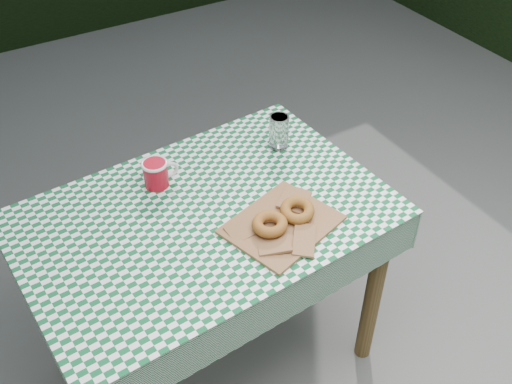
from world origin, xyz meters
TOP-DOWN VIEW (x-y plane):
  - ground at (0.00, 0.00)m, footprint 60.00×60.00m
  - table at (-0.01, -0.15)m, footprint 1.13×0.80m
  - tablecloth at (-0.01, -0.15)m, footprint 1.16×0.82m
  - paper_bag at (0.16, -0.31)m, footprint 0.37×0.33m
  - bagel_front at (0.11, -0.32)m, footprint 0.15×0.15m
  - bagel_back at (0.22, -0.31)m, footprint 0.14×0.14m
  - coffee_mug at (-0.08, 0.05)m, footprint 0.17×0.17m
  - drinking_glass at (0.36, 0.03)m, footprint 0.07×0.07m

SIDE VIEW (x-z plane):
  - ground at x=0.00m, z-range 0.00..0.00m
  - table at x=-0.01m, z-range 0.00..0.75m
  - tablecloth at x=-0.01m, z-range 0.75..0.76m
  - paper_bag at x=0.16m, z-range 0.76..0.77m
  - bagel_back at x=0.22m, z-range 0.77..0.80m
  - bagel_front at x=0.11m, z-range 0.77..0.81m
  - coffee_mug at x=-0.08m, z-range 0.76..0.84m
  - drinking_glass at x=0.36m, z-range 0.76..0.88m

